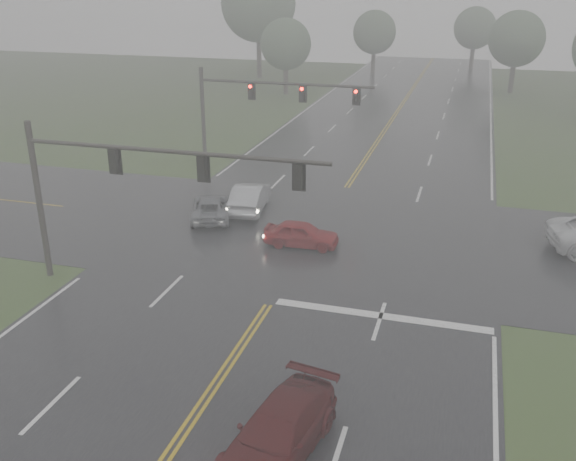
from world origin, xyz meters
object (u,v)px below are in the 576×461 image
(sedan_red, at_px, (301,246))
(sedan_silver, at_px, (250,210))
(signal_gantry_near, at_px, (119,177))
(sedan_maroon, at_px, (279,454))
(car_grey, at_px, (211,218))
(signal_gantry_far, at_px, (253,102))

(sedan_red, bearing_deg, sedan_silver, 42.16)
(sedan_red, height_order, signal_gantry_near, signal_gantry_near)
(sedan_maroon, bearing_deg, car_grey, 128.34)
(sedan_silver, relative_size, car_grey, 1.07)
(sedan_maroon, height_order, signal_gantry_far, signal_gantry_far)
(sedan_silver, bearing_deg, sedan_red, 126.58)
(car_grey, height_order, signal_gantry_far, signal_gantry_far)
(sedan_maroon, xyz_separation_m, signal_gantry_near, (-9.16, 8.13, 4.87))
(car_grey, distance_m, signal_gantry_far, 10.15)
(sedan_maroon, xyz_separation_m, sedan_red, (-3.23, 14.40, 0.00))
(sedan_maroon, relative_size, sedan_red, 1.33)
(sedan_silver, xyz_separation_m, car_grey, (-1.62, -1.83, 0.00))
(car_grey, bearing_deg, signal_gantry_near, 69.07)
(car_grey, bearing_deg, sedan_maroon, 98.43)
(sedan_maroon, xyz_separation_m, car_grey, (-8.99, 16.76, 0.00))
(sedan_silver, height_order, signal_gantry_near, signal_gantry_near)
(sedan_red, bearing_deg, car_grey, 65.22)
(sedan_silver, relative_size, signal_gantry_near, 0.36)
(sedan_red, distance_m, signal_gantry_near, 9.91)
(sedan_silver, height_order, car_grey, sedan_silver)
(car_grey, bearing_deg, sedan_red, 137.93)
(sedan_red, distance_m, car_grey, 6.22)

